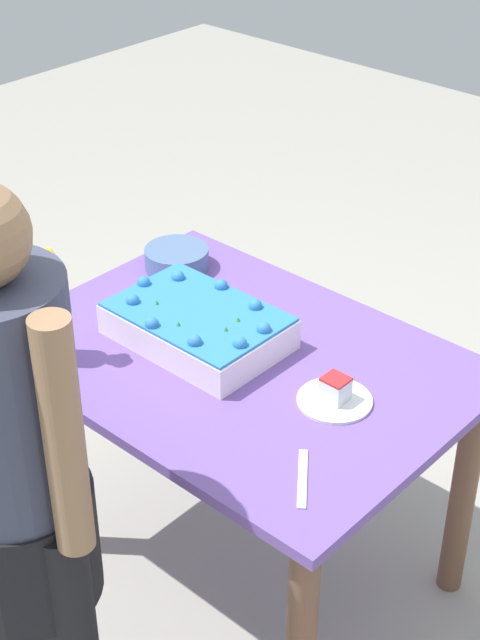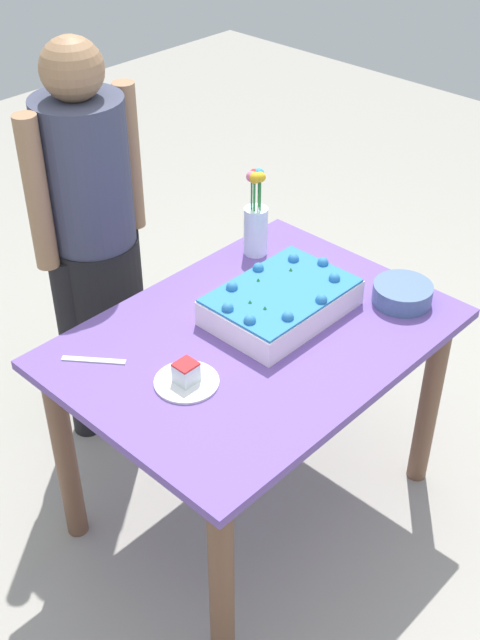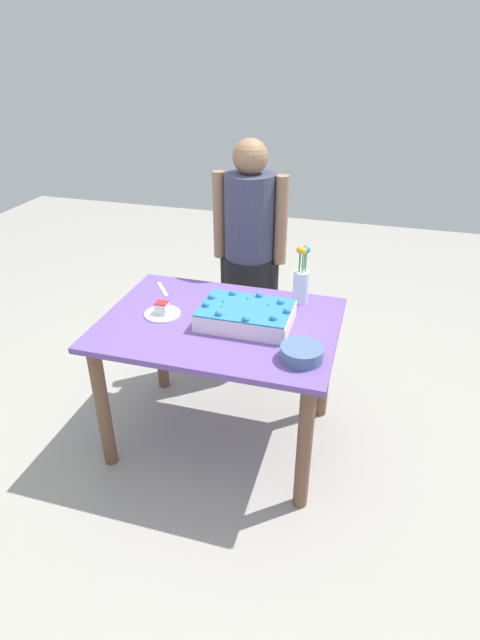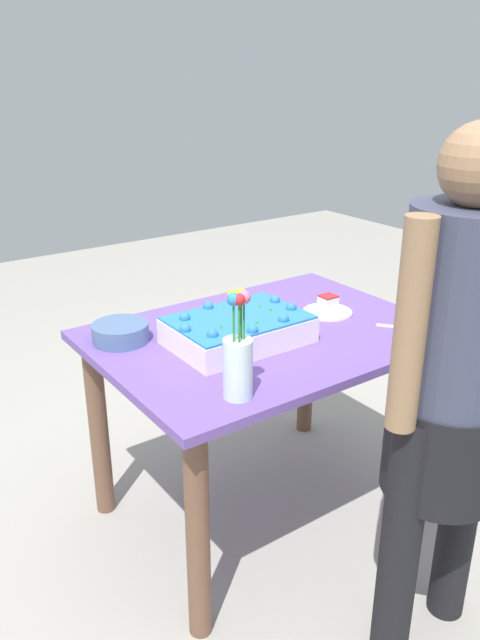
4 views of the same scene
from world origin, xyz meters
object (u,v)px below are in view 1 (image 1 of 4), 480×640
at_px(cake_knife, 302,478).
at_px(flower_vase, 50,317).
at_px(sheet_cake, 198,325).
at_px(person_standing, 13,471).
at_px(serving_plate_with_slice, 335,395).
at_px(fruit_bowl, 177,258).

bearing_deg(cake_knife, flower_vase, -122.55).
xyz_separation_m(sheet_cake, person_standing, (-0.17, 0.71, 0.06)).
relative_size(serving_plate_with_slice, person_standing, 0.12).
height_order(cake_knife, fruit_bowl, fruit_bowl).
relative_size(fruit_bowl, person_standing, 0.13).
bearing_deg(serving_plate_with_slice, fruit_bowl, -15.45).
bearing_deg(person_standing, flower_vase, 43.80).
relative_size(serving_plate_with_slice, flower_vase, 0.58).
xyz_separation_m(serving_plate_with_slice, person_standing, (0.26, 0.74, 0.09)).
bearing_deg(fruit_bowl, cake_knife, 151.29).
xyz_separation_m(sheet_cake, cake_knife, (-0.55, 0.24, -0.05)).
xyz_separation_m(cake_knife, flower_vase, (0.76, 0.07, 0.12)).
relative_size(sheet_cake, person_standing, 0.30).
height_order(serving_plate_with_slice, flower_vase, flower_vase).
height_order(flower_vase, fruit_bowl, flower_vase).
height_order(fruit_bowl, person_standing, person_standing).
xyz_separation_m(cake_knife, fruit_bowl, (0.86, -0.47, 0.03)).
distance_m(cake_knife, flower_vase, 0.77).
distance_m(serving_plate_with_slice, fruit_bowl, 0.77).
bearing_deg(serving_plate_with_slice, sheet_cake, 3.88).
bearing_deg(cake_knife, serving_plate_with_slice, 166.02).
bearing_deg(sheet_cake, flower_vase, 54.82).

